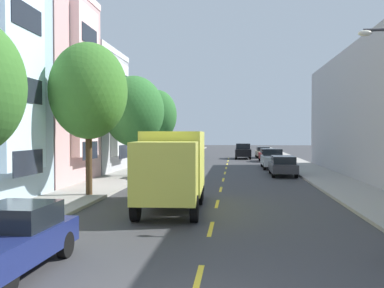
{
  "coord_description": "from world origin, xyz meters",
  "views": [
    {
      "loc": [
        0.78,
        -6.91,
        3.15
      ],
      "look_at": [
        -2.73,
        27.7,
        2.3
      ],
      "focal_mm": 39.54,
      "sensor_mm": 36.0,
      "label": 1
    }
  ],
  "objects_px": {
    "street_tree_third": "(134,111)",
    "delivery_box_truck": "(173,164)",
    "parked_sedan_champagne": "(263,152)",
    "parked_pickup_silver": "(273,159)",
    "street_tree_farthest": "(158,115)",
    "parked_hatchback_red": "(268,155)",
    "parked_wagon_charcoal": "(283,165)",
    "parked_pickup_white": "(162,166)",
    "moving_black_sedan": "(243,151)",
    "parked_sedan_teal": "(195,152)",
    "parked_wagon_sky": "(174,161)",
    "parked_hatchback_navy": "(10,239)",
    "street_tree_second": "(88,91)"
  },
  "relations": [
    {
      "from": "parked_wagon_charcoal",
      "to": "parked_pickup_white",
      "type": "relative_size",
      "value": 0.88
    },
    {
      "from": "street_tree_third",
      "to": "parked_pickup_white",
      "type": "bearing_deg",
      "value": -0.59
    },
    {
      "from": "parked_hatchback_red",
      "to": "moving_black_sedan",
      "type": "xyz_separation_m",
      "value": [
        -2.67,
        5.16,
        0.23
      ]
    },
    {
      "from": "street_tree_farthest",
      "to": "parked_sedan_champagne",
      "type": "relative_size",
      "value": 1.57
    },
    {
      "from": "parked_sedan_champagne",
      "to": "parked_hatchback_navy",
      "type": "relative_size",
      "value": 1.12
    },
    {
      "from": "delivery_box_truck",
      "to": "parked_wagon_charcoal",
      "type": "height_order",
      "value": "delivery_box_truck"
    },
    {
      "from": "street_tree_third",
      "to": "street_tree_farthest",
      "type": "height_order",
      "value": "street_tree_third"
    },
    {
      "from": "street_tree_third",
      "to": "street_tree_farthest",
      "type": "bearing_deg",
      "value": 90.0
    },
    {
      "from": "street_tree_farthest",
      "to": "parked_pickup_white",
      "type": "bearing_deg",
      "value": -77.67
    },
    {
      "from": "parked_pickup_white",
      "to": "street_tree_second",
      "type": "bearing_deg",
      "value": -102.38
    },
    {
      "from": "delivery_box_truck",
      "to": "parked_pickup_silver",
      "type": "relative_size",
      "value": 1.34
    },
    {
      "from": "parked_pickup_white",
      "to": "parked_hatchback_red",
      "type": "height_order",
      "value": "parked_pickup_white"
    },
    {
      "from": "street_tree_farthest",
      "to": "delivery_box_truck",
      "type": "height_order",
      "value": "street_tree_farthest"
    },
    {
      "from": "parked_sedan_teal",
      "to": "street_tree_third",
      "type": "bearing_deg",
      "value": -94.58
    },
    {
      "from": "street_tree_third",
      "to": "parked_sedan_teal",
      "type": "height_order",
      "value": "street_tree_third"
    },
    {
      "from": "street_tree_third",
      "to": "delivery_box_truck",
      "type": "bearing_deg",
      "value": -69.01
    },
    {
      "from": "parked_pickup_silver",
      "to": "parked_hatchback_navy",
      "type": "bearing_deg",
      "value": -105.93
    },
    {
      "from": "parked_wagon_sky",
      "to": "moving_black_sedan",
      "type": "distance_m",
      "value": 18.09
    },
    {
      "from": "parked_sedan_champagne",
      "to": "parked_hatchback_red",
      "type": "height_order",
      "value": "parked_hatchback_red"
    },
    {
      "from": "parked_wagon_sky",
      "to": "parked_hatchback_navy",
      "type": "height_order",
      "value": "same"
    },
    {
      "from": "parked_sedan_teal",
      "to": "parked_hatchback_navy",
      "type": "height_order",
      "value": "parked_hatchback_navy"
    },
    {
      "from": "parked_pickup_silver",
      "to": "street_tree_third",
      "type": "bearing_deg",
      "value": -138.54
    },
    {
      "from": "street_tree_third",
      "to": "delivery_box_truck",
      "type": "height_order",
      "value": "street_tree_third"
    },
    {
      "from": "parked_sedan_champagne",
      "to": "moving_black_sedan",
      "type": "distance_m",
      "value": 3.52
    },
    {
      "from": "parked_sedan_champagne",
      "to": "parked_pickup_silver",
      "type": "bearing_deg",
      "value": -90.61
    },
    {
      "from": "parked_sedan_champagne",
      "to": "parked_wagon_sky",
      "type": "bearing_deg",
      "value": -114.81
    },
    {
      "from": "street_tree_second",
      "to": "moving_black_sedan",
      "type": "height_order",
      "value": "street_tree_second"
    },
    {
      "from": "parked_pickup_silver",
      "to": "moving_black_sedan",
      "type": "height_order",
      "value": "moving_black_sedan"
    },
    {
      "from": "delivery_box_truck",
      "to": "parked_wagon_sky",
      "type": "distance_m",
      "value": 19.13
    },
    {
      "from": "street_tree_second",
      "to": "parked_hatchback_navy",
      "type": "height_order",
      "value": "street_tree_second"
    },
    {
      "from": "parked_sedan_champagne",
      "to": "parked_pickup_white",
      "type": "height_order",
      "value": "parked_pickup_white"
    },
    {
      "from": "parked_sedan_teal",
      "to": "parked_wagon_sky",
      "type": "bearing_deg",
      "value": -90.36
    },
    {
      "from": "delivery_box_truck",
      "to": "parked_sedan_champagne",
      "type": "xyz_separation_m",
      "value": [
        6.25,
        38.21,
        -1.1
      ]
    },
    {
      "from": "parked_wagon_charcoal",
      "to": "parked_sedan_champagne",
      "type": "distance_m",
      "value": 23.84
    },
    {
      "from": "street_tree_farthest",
      "to": "parked_hatchback_red",
      "type": "relative_size",
      "value": 1.76
    },
    {
      "from": "street_tree_farthest",
      "to": "delivery_box_truck",
      "type": "relative_size",
      "value": 1.0
    },
    {
      "from": "parked_pickup_white",
      "to": "parked_sedan_teal",
      "type": "relative_size",
      "value": 1.19
    },
    {
      "from": "delivery_box_truck",
      "to": "moving_black_sedan",
      "type": "bearing_deg",
      "value": 84.26
    },
    {
      "from": "parked_sedan_champagne",
      "to": "parked_sedan_teal",
      "type": "height_order",
      "value": "same"
    },
    {
      "from": "parked_sedan_champagne",
      "to": "parked_hatchback_red",
      "type": "xyz_separation_m",
      "value": [
        0.03,
        -7.49,
        0.01
      ]
    },
    {
      "from": "street_tree_third",
      "to": "parked_pickup_silver",
      "type": "distance_m",
      "value": 14.76
    },
    {
      "from": "street_tree_farthest",
      "to": "parked_pickup_white",
      "type": "xyz_separation_m",
      "value": [
        2.06,
        -9.41,
        -4.04
      ]
    },
    {
      "from": "parked_hatchback_navy",
      "to": "street_tree_third",
      "type": "bearing_deg",
      "value": 95.85
    },
    {
      "from": "delivery_box_truck",
      "to": "parked_sedan_champagne",
      "type": "distance_m",
      "value": 38.73
    },
    {
      "from": "street_tree_second",
      "to": "parked_hatchback_red",
      "type": "bearing_deg",
      "value": 68.87
    },
    {
      "from": "parked_pickup_silver",
      "to": "parked_wagon_sky",
      "type": "bearing_deg",
      "value": -164.19
    },
    {
      "from": "parked_pickup_white",
      "to": "parked_hatchback_red",
      "type": "xyz_separation_m",
      "value": [
        8.82,
        18.77,
        -0.07
      ]
    },
    {
      "from": "street_tree_third",
      "to": "parked_wagon_sky",
      "type": "height_order",
      "value": "street_tree_third"
    },
    {
      "from": "street_tree_farthest",
      "to": "delivery_box_truck",
      "type": "bearing_deg",
      "value": -77.86
    },
    {
      "from": "street_tree_second",
      "to": "parked_sedan_champagne",
      "type": "xyz_separation_m",
      "value": [
        10.84,
        35.62,
        -4.49
      ]
    }
  ]
}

